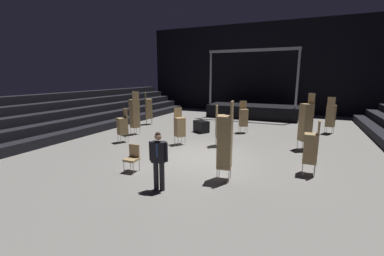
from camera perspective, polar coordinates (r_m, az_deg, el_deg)
The scene contains 17 objects.
ground_plane at distance 10.56m, azimuth 1.53°, elevation -6.94°, with size 22.00×30.00×0.10m, color slate.
arena_end_wall at distance 24.57m, azimuth 15.42°, elevation 12.80°, with size 22.00×0.30×8.00m, color black.
bleacher_bank_left at distance 16.65m, azimuth -27.39°, elevation 2.76°, with size 3.75×24.00×2.25m.
stage_riser at distance 21.19m, azimuth 13.43°, elevation 3.92°, with size 6.98×2.81×5.28m.
man_with_tie at distance 7.41m, azimuth -7.54°, elevation -6.65°, with size 0.57×0.30×1.76m.
chair_stack_front_left at distance 12.54m, azimuth 24.22°, elevation 1.26°, with size 0.62×0.62×2.56m.
chair_stack_front_right at distance 12.40m, azimuth -2.80°, elevation 0.39°, with size 0.62×0.62×1.79m.
chair_stack_mid_left at distance 17.88m, azimuth -9.73°, elevation 4.37°, with size 0.62×0.62×2.22m.
chair_stack_mid_right at distance 14.85m, azimuth -12.79°, elevation 3.29°, with size 0.57×0.57×2.48m.
chair_stack_mid_centre at distance 12.18m, azimuth 6.40°, elevation 0.53°, with size 0.59×0.59×1.96m.
chair_stack_rear_left at distance 13.27m, azimuth -15.34°, elevation 0.55°, with size 0.60×0.60×1.71m.
chair_stack_rear_right at distance 15.23m, azimuth 11.49°, elevation 2.43°, with size 0.60×0.60×1.88m.
chair_stack_rear_centre at distance 9.46m, azimuth 25.15°, elevation -4.00°, with size 0.44×0.44×1.88m.
chair_stack_aisle_left at distance 16.83m, azimuth 28.75°, elevation 2.52°, with size 0.56×0.56×2.14m.
chair_stack_aisle_right at distance 8.08m, azimuth 7.42°, elevation -3.03°, with size 0.49×0.49×2.56m.
equipment_road_case at distance 15.20m, azimuth 2.10°, elevation 0.35°, with size 0.90×0.60×0.69m, color black.
loose_chair_near_man at distance 9.20m, azimuth -13.23°, elevation -6.25°, with size 0.46×0.46×0.95m.
Camera 1 is at (3.81, -9.26, 3.30)m, focal length 23.72 mm.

